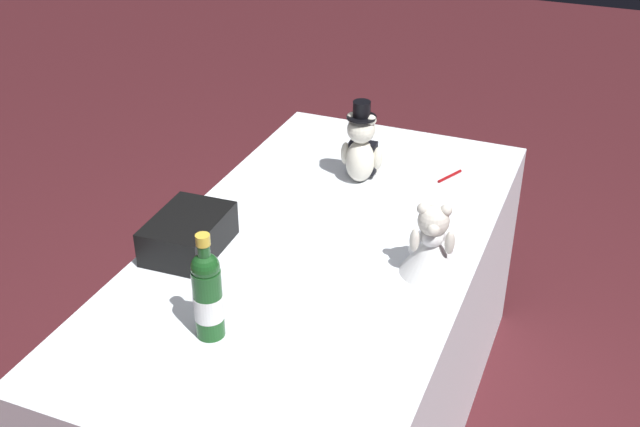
# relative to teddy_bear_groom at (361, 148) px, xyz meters

# --- Properties ---
(reception_table) EXTENTS (1.79, 0.93, 0.78)m
(reception_table) POSITION_rel_teddy_bear_groom_xyz_m (0.43, 0.02, -0.51)
(reception_table) COLOR white
(reception_table) RESTS_ON ground_plane
(teddy_bear_groom) EXTENTS (0.14, 0.15, 0.29)m
(teddy_bear_groom) POSITION_rel_teddy_bear_groom_xyz_m (0.00, 0.00, 0.00)
(teddy_bear_groom) COLOR silver
(teddy_bear_groom) RESTS_ON reception_table
(teddy_bear_bride) EXTENTS (0.22, 0.18, 0.22)m
(teddy_bear_bride) POSITION_rel_teddy_bear_groom_xyz_m (0.44, 0.37, -0.02)
(teddy_bear_bride) COLOR white
(teddy_bear_bride) RESTS_ON reception_table
(champagne_bottle) EXTENTS (0.07, 0.07, 0.29)m
(champagne_bottle) POSITION_rel_teddy_bear_groom_xyz_m (0.93, -0.07, 0.01)
(champagne_bottle) COLOR #184A1C
(champagne_bottle) RESTS_ON reception_table
(signing_pen) EXTENTS (0.12, 0.06, 0.01)m
(signing_pen) POSITION_rel_teddy_bear_groom_xyz_m (-0.13, 0.28, -0.11)
(signing_pen) COLOR maroon
(signing_pen) RESTS_ON reception_table
(gift_case_black) EXTENTS (0.28, 0.20, 0.11)m
(gift_case_black) POSITION_rel_teddy_bear_groom_xyz_m (0.61, -0.32, -0.06)
(gift_case_black) COLOR black
(gift_case_black) RESTS_ON reception_table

